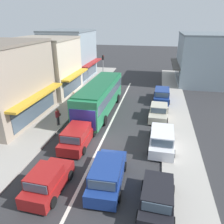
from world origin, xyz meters
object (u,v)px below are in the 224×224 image
(traffic_light_downstreet, at_px, (103,64))
(pedestrian_with_handbag_near, at_px, (58,116))
(parked_hatchback_kerb_front, at_px, (157,198))
(parked_wagon_kerb_second, at_px, (162,139))
(parked_wagon_kerb_rear, at_px, (162,95))
(pedestrian_browsing_midblock, at_px, (74,98))
(wagon_queue_far_back, at_px, (78,136))
(wagon_adjacent_lane_trail, at_px, (107,174))
(hatchback_behind_bus_near, at_px, (48,181))
(city_bus, at_px, (100,95))
(parked_sedan_kerb_third, at_px, (159,112))

(traffic_light_downstreet, relative_size, pedestrian_with_handbag_near, 2.58)
(parked_hatchback_kerb_front, relative_size, parked_wagon_kerb_second, 0.83)
(parked_wagon_kerb_rear, xyz_separation_m, traffic_light_downstreet, (-8.98, 6.78, 2.11))
(traffic_light_downstreet, relative_size, pedestrian_browsing_midblock, 2.58)
(parked_hatchback_kerb_front, bearing_deg, wagon_queue_far_back, 140.09)
(wagon_adjacent_lane_trail, distance_m, parked_wagon_kerb_second, 5.83)
(hatchback_behind_bus_near, bearing_deg, parked_wagon_kerb_second, 43.97)
(parked_wagon_kerb_second, xyz_separation_m, pedestrian_with_handbag_near, (-9.35, 1.70, 0.32))
(parked_wagon_kerb_second, relative_size, pedestrian_browsing_midblock, 2.78)
(city_bus, xyz_separation_m, parked_sedan_kerb_third, (6.10, -0.27, -1.22))
(pedestrian_browsing_midblock, bearing_deg, city_bus, -14.73)
(hatchback_behind_bus_near, distance_m, wagon_adjacent_lane_trail, 3.45)
(city_bus, bearing_deg, wagon_adjacent_lane_trail, -73.08)
(wagon_adjacent_lane_trail, height_order, parked_sedan_kerb_third, wagon_adjacent_lane_trail)
(wagon_queue_far_back, distance_m, pedestrian_with_handbag_near, 3.92)
(parked_hatchback_kerb_front, xyz_separation_m, parked_wagon_kerb_second, (0.23, 6.16, 0.04))
(hatchback_behind_bus_near, height_order, parked_sedan_kerb_third, hatchback_behind_bus_near)
(hatchback_behind_bus_near, height_order, parked_wagon_kerb_second, parked_wagon_kerb_second)
(parked_hatchback_kerb_front, xyz_separation_m, pedestrian_with_handbag_near, (-9.12, 7.86, 0.36))
(hatchback_behind_bus_near, relative_size, parked_sedan_kerb_third, 0.88)
(hatchback_behind_bus_near, xyz_separation_m, parked_wagon_kerb_rear, (6.36, 16.82, 0.04))
(wagon_adjacent_lane_trail, relative_size, pedestrian_with_handbag_near, 2.80)
(wagon_queue_far_back, height_order, parked_sedan_kerb_third, wagon_queue_far_back)
(city_bus, height_order, parked_wagon_kerb_rear, city_bus)
(parked_hatchback_kerb_front, xyz_separation_m, traffic_light_downstreet, (-8.77, 23.61, 2.15))
(pedestrian_with_handbag_near, bearing_deg, parked_sedan_kerb_third, 22.88)
(pedestrian_browsing_midblock, bearing_deg, wagon_adjacent_lane_trail, -60.49)
(parked_wagon_kerb_second, height_order, parked_sedan_kerb_third, parked_wagon_kerb_second)
(parked_hatchback_kerb_front, bearing_deg, traffic_light_downstreet, 110.37)
(city_bus, xyz_separation_m, pedestrian_with_handbag_near, (-2.94, -4.08, -0.81))
(parked_sedan_kerb_third, height_order, parked_wagon_kerb_rear, parked_wagon_kerb_rear)
(parked_sedan_kerb_third, height_order, pedestrian_with_handbag_near, pedestrian_with_handbag_near)
(parked_wagon_kerb_rear, xyz_separation_m, pedestrian_browsing_midblock, (-9.69, -4.02, 0.32))
(parked_sedan_kerb_third, bearing_deg, pedestrian_browsing_midblock, 173.11)
(city_bus, height_order, pedestrian_with_handbag_near, city_bus)
(hatchback_behind_bus_near, bearing_deg, parked_sedan_kerb_third, 62.55)
(wagon_queue_far_back, bearing_deg, parked_wagon_kerb_rear, 60.93)
(parked_sedan_kerb_third, distance_m, parked_wagon_kerb_rear, 5.16)
(wagon_queue_far_back, xyz_separation_m, pedestrian_with_handbag_near, (-2.88, 2.65, 0.32))
(traffic_light_downstreet, bearing_deg, parked_wagon_kerb_rear, -37.06)
(wagon_adjacent_lane_trail, bearing_deg, parked_hatchback_kerb_front, -23.16)
(parked_sedan_kerb_third, bearing_deg, parked_hatchback_kerb_front, -89.58)
(wagon_queue_far_back, bearing_deg, wagon_adjacent_lane_trail, -50.15)
(wagon_queue_far_back, distance_m, parked_sedan_kerb_third, 8.92)
(city_bus, distance_m, hatchback_behind_bus_near, 11.99)
(hatchback_behind_bus_near, xyz_separation_m, parked_sedan_kerb_third, (6.06, 11.66, -0.05))
(parked_wagon_kerb_second, relative_size, traffic_light_downstreet, 1.08)
(city_bus, relative_size, hatchback_behind_bus_near, 2.91)
(traffic_light_downstreet, bearing_deg, wagon_adjacent_lane_trail, -75.37)
(pedestrian_with_handbag_near, relative_size, pedestrian_browsing_midblock, 1.00)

